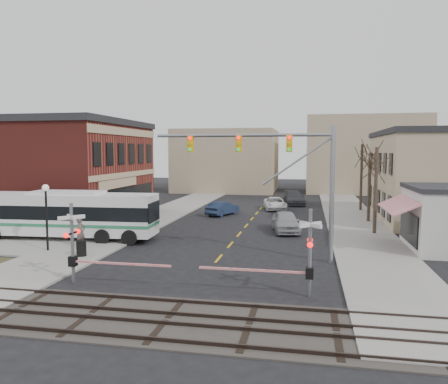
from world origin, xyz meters
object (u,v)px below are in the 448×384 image
at_px(traffic_signal_mast, 282,164).
at_px(pedestrian_far, 103,222).
at_px(street_lamp, 46,203).
at_px(pedestrian_near, 81,233).
at_px(car_d, 294,198).
at_px(car_b, 223,208).
at_px(rr_crossing_east, 300,254).
at_px(rr_crossing_west, 80,244).
at_px(transit_bus, 67,214).
at_px(car_c, 275,204).
at_px(trash_bin, 81,248).
at_px(car_a, 286,222).

bearing_deg(traffic_signal_mast, pedestrian_far, 159.06).
xyz_separation_m(street_lamp, pedestrian_near, (1.59, 1.37, -2.12)).
bearing_deg(street_lamp, car_d, 62.57).
bearing_deg(car_b, pedestrian_far, 81.00).
bearing_deg(rr_crossing_east, car_b, 108.97).
height_order(rr_crossing_east, pedestrian_near, rr_crossing_east).
xyz_separation_m(car_b, car_d, (6.94, 10.40, 0.09)).
bearing_deg(rr_crossing_west, street_lamp, 133.99).
distance_m(transit_bus, car_c, 24.07).
bearing_deg(pedestrian_near, traffic_signal_mast, -68.13).
bearing_deg(trash_bin, street_lamp, 161.33).
xyz_separation_m(rr_crossing_west, car_b, (2.42, 24.17, -1.26)).
bearing_deg(transit_bus, trash_bin, -52.18).
bearing_deg(rr_crossing_west, traffic_signal_mast, 34.76).
relative_size(transit_bus, rr_crossing_east, 2.40).
distance_m(rr_crossing_east, car_b, 25.52).
bearing_deg(transit_bus, car_c, 54.61).
xyz_separation_m(rr_crossing_east, trash_bin, (-13.35, 4.73, -1.36)).
distance_m(car_b, pedestrian_near, 18.19).
relative_size(rr_crossing_east, car_a, 1.13).
height_order(car_a, car_c, car_a).
bearing_deg(car_b, street_lamp, 88.36).
bearing_deg(rr_crossing_east, rr_crossing_west, -179.68).
distance_m(transit_bus, car_d, 29.46).
bearing_deg(pedestrian_near, transit_bus, 68.24).
xyz_separation_m(traffic_signal_mast, pedestrian_far, (-14.30, 5.47, -4.77)).
distance_m(car_b, car_d, 12.50).
xyz_separation_m(car_a, pedestrian_near, (-13.26, -8.77, 0.23)).
bearing_deg(street_lamp, trash_bin, -18.67).
distance_m(trash_bin, car_d, 32.11).
distance_m(rr_crossing_west, pedestrian_far, 13.01).
bearing_deg(rr_crossing_east, car_c, 96.43).
distance_m(car_d, pedestrian_far, 26.63).
bearing_deg(car_a, transit_bus, -168.39).
bearing_deg(trash_bin, pedestrian_far, 106.80).
bearing_deg(pedestrian_far, trash_bin, -141.73).
distance_m(trash_bin, pedestrian_far, 7.58).
bearing_deg(car_a, traffic_signal_mast, -98.47).
relative_size(street_lamp, car_d, 0.78).
height_order(transit_bus, pedestrian_far, transit_bus).
bearing_deg(rr_crossing_west, pedestrian_near, 119.16).
xyz_separation_m(transit_bus, car_b, (8.94, 14.39, -1.22)).
bearing_deg(traffic_signal_mast, car_d, 90.22).
bearing_deg(rr_crossing_west, trash_bin, 118.90).
distance_m(rr_crossing_west, trash_bin, 5.64).
bearing_deg(traffic_signal_mast, rr_crossing_east, -79.18).
xyz_separation_m(street_lamp, car_a, (14.85, 10.14, -2.35)).
bearing_deg(car_b, car_a, 151.59).
bearing_deg(street_lamp, rr_crossing_west, -46.01).
relative_size(transit_bus, car_c, 2.71).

